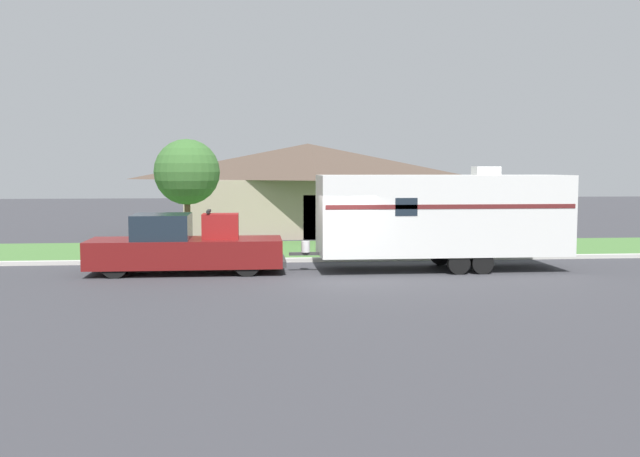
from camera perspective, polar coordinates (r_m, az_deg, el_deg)
The scene contains 8 objects.
ground_plane at distance 22.00m, azimuth 1.30°, elevation -3.92°, with size 120.00×120.00×0.00m, color #38383D.
curb_strip at distance 25.68m, azimuth 0.32°, elevation -2.50°, with size 80.00×0.30×0.14m.
lawn_strip at distance 29.29m, azimuth -0.40°, elevation -1.70°, with size 80.00×7.00×0.03m.
house_across_street at distance 36.92m, azimuth -0.97°, elevation 3.35°, with size 13.08×7.76×4.63m.
pickup_truck at distance 23.17m, azimuth -10.85°, elevation -1.46°, with size 6.23×2.08×2.02m.
travel_trailer at distance 23.81m, azimuth 9.74°, elevation 1.09°, with size 9.12×2.48×3.41m.
mailbox at distance 26.44m, azimuth -13.01°, elevation -0.31°, with size 0.48×0.20×1.35m.
tree_in_yard at distance 28.96m, azimuth -10.60°, elevation 4.44°, with size 2.62×2.62×4.52m.
Camera 1 is at (-2.57, -21.59, 3.34)m, focal length 40.00 mm.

